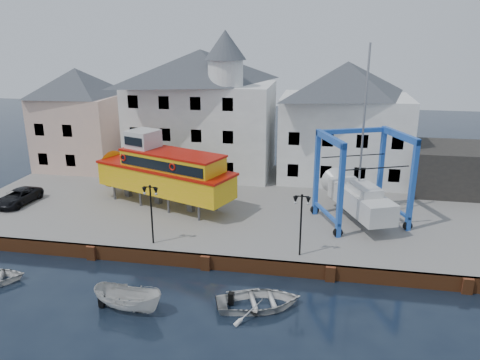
# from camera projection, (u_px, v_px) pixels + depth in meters

# --- Properties ---
(ground) EXTENTS (140.00, 140.00, 0.00)m
(ground) POSITION_uv_depth(u_px,v_px,m) (206.00, 269.00, 30.61)
(ground) COLOR black
(ground) RESTS_ON ground
(hardstanding) EXTENTS (44.00, 22.00, 1.00)m
(hardstanding) POSITION_uv_depth(u_px,v_px,m) (237.00, 204.00, 40.76)
(hardstanding) COLOR slate
(hardstanding) RESTS_ON ground
(quay_wall) EXTENTS (44.00, 0.47, 1.00)m
(quay_wall) POSITION_uv_depth(u_px,v_px,m) (206.00, 262.00, 30.56)
(quay_wall) COLOR brown
(quay_wall) RESTS_ON ground
(building_pink) EXTENTS (8.00, 7.00, 10.30)m
(building_pink) POSITION_uv_depth(u_px,v_px,m) (80.00, 119.00, 48.67)
(building_pink) COLOR #D0AC9C
(building_pink) RESTS_ON hardstanding
(building_white_main) EXTENTS (14.00, 8.30, 14.00)m
(building_white_main) POSITION_uv_depth(u_px,v_px,m) (203.00, 110.00, 46.43)
(building_white_main) COLOR silver
(building_white_main) RESTS_ON hardstanding
(building_white_right) EXTENTS (12.00, 8.00, 11.20)m
(building_white_right) POSITION_uv_depth(u_px,v_px,m) (344.00, 121.00, 44.85)
(building_white_right) COLOR silver
(building_white_right) RESTS_ON hardstanding
(shed_dark) EXTENTS (8.00, 7.00, 4.00)m
(shed_dark) POSITION_uv_depth(u_px,v_px,m) (455.00, 168.00, 42.37)
(shed_dark) COLOR #262422
(shed_dark) RESTS_ON hardstanding
(lamp_post_left) EXTENTS (1.12, 0.32, 4.20)m
(lamp_post_left) POSITION_uv_depth(u_px,v_px,m) (151.00, 200.00, 31.15)
(lamp_post_left) COLOR black
(lamp_post_left) RESTS_ON hardstanding
(lamp_post_right) EXTENTS (1.12, 0.32, 4.20)m
(lamp_post_right) POSITION_uv_depth(u_px,v_px,m) (301.00, 209.00, 29.44)
(lamp_post_right) COLOR black
(lamp_post_right) RESTS_ON hardstanding
(tour_boat) EXTENTS (14.30, 8.21, 6.12)m
(tour_boat) POSITION_uv_depth(u_px,v_px,m) (157.00, 171.00, 38.59)
(tour_boat) COLOR #59595E
(tour_boat) RESTS_ON hardstanding
(travel_lift) EXTENTS (7.49, 8.87, 13.13)m
(travel_lift) POSITION_uv_depth(u_px,v_px,m) (356.00, 191.00, 35.76)
(travel_lift) COLOR #1954A3
(travel_lift) RESTS_ON hardstanding
(van) EXTENTS (2.35, 4.56, 1.23)m
(van) POSITION_uv_depth(u_px,v_px,m) (18.00, 197.00, 39.17)
(van) COLOR black
(van) RESTS_ON hardstanding
(motorboat_a) EXTENTS (4.33, 2.09, 1.61)m
(motorboat_a) POSITION_uv_depth(u_px,v_px,m) (129.00, 310.00, 26.18)
(motorboat_a) COLOR silver
(motorboat_a) RESTS_ON ground
(motorboat_b) EXTENTS (5.69, 4.82, 1.00)m
(motorboat_b) POSITION_uv_depth(u_px,v_px,m) (259.00, 307.00, 26.43)
(motorboat_b) COLOR silver
(motorboat_b) RESTS_ON ground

